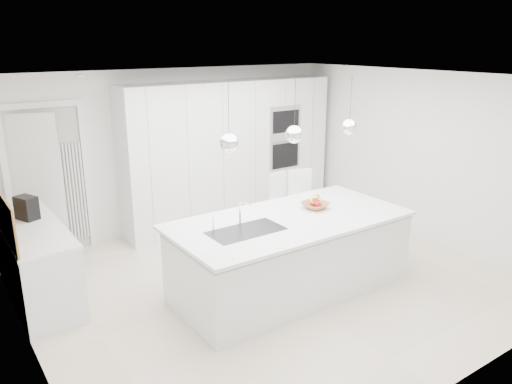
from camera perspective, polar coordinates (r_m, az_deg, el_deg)
floor at (r=6.36m, az=1.57°, el=-10.19°), size 5.50×5.50×0.00m
wall_back at (r=7.98m, az=-9.09°, el=4.82°), size 5.50×0.00×5.50m
wall_left at (r=4.87m, az=-25.44°, el=-4.55°), size 0.00×5.00×5.00m
ceiling at (r=5.67m, az=1.78°, el=12.92°), size 5.50×5.50×0.00m
tall_cabinets at (r=8.12m, az=-3.03°, el=4.49°), size 3.60×0.60×2.30m
oven_stack at (r=8.33m, az=3.38°, el=6.22°), size 0.62×0.04×1.05m
doorway_frame at (r=7.40m, az=-22.58°, el=0.95°), size 1.11×0.08×2.13m
hallway_door at (r=7.31m, az=-24.37°, el=0.40°), size 0.76×0.38×2.00m
radiator at (r=7.50m, az=-20.05°, el=0.05°), size 0.32×0.04×1.40m
left_base_cabinets at (r=6.32m, az=-23.78°, el=-7.58°), size 0.60×1.80×0.86m
left_worktop at (r=6.16m, az=-24.27°, el=-3.75°), size 0.62×1.82×0.04m
oak_backsplash at (r=6.04m, az=-27.24°, el=-1.83°), size 0.02×1.80×0.50m
island_base at (r=6.01m, az=4.08°, el=-7.34°), size 2.80×1.20×0.86m
island_worktop at (r=5.88m, az=3.87°, el=-3.18°), size 2.84×1.40×0.04m
island_sink at (r=5.50m, az=-1.14°, el=-5.25°), size 0.84×0.44×0.18m
island_tap at (r=5.60m, az=-1.86°, el=-2.32°), size 0.02×0.02×0.30m
pendant_left at (r=5.09m, az=-3.09°, el=5.60°), size 0.20×0.20×0.20m
pendant_mid at (r=5.57m, az=4.40°, el=6.58°), size 0.20×0.20×0.20m
pendant_right at (r=6.14m, az=10.63°, el=7.30°), size 0.20×0.20×0.20m
fruit_bowl at (r=6.22m, az=6.79°, el=-1.53°), size 0.37×0.37×0.08m
espresso_machine at (r=6.37m, az=-24.75°, el=-1.65°), size 0.26×0.30×0.28m
bar_stool_left at (r=7.07m, az=3.16°, el=-2.45°), size 0.47×0.58×1.11m
bar_stool_right at (r=7.22m, az=5.69°, el=-2.02°), size 0.50×0.60×1.12m
apple_a at (r=6.27m, az=6.79°, el=-1.04°), size 0.09×0.09×0.09m
apple_b at (r=6.15m, az=7.05°, el=-1.41°), size 0.09×0.09×0.09m
apple_c at (r=6.24m, az=6.95°, el=-1.18°), size 0.08×0.08×0.08m
apple_extra_3 at (r=6.20m, az=6.58°, el=-1.27°), size 0.08×0.08×0.08m
banana_bunch at (r=6.19m, az=6.77°, el=-0.81°), size 0.25×0.18×0.23m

